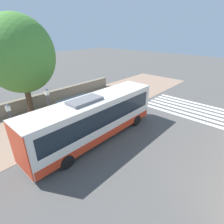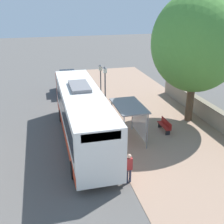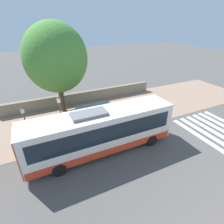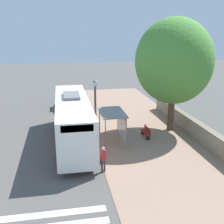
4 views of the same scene
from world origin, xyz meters
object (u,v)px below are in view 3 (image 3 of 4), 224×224
at_px(shade_tree, 56,58).
at_px(street_lamp_near, 61,118).
at_px(bus_shelter, 94,110).
at_px(bench, 81,114).
at_px(pedestrian, 144,118).
at_px(street_lamp_far, 27,126).
at_px(bus, 101,131).

bearing_deg(shade_tree, street_lamp_near, -10.15).
relative_size(bus_shelter, bench, 1.98).
distance_m(pedestrian, street_lamp_near, 8.10).
relative_size(street_lamp_far, shade_tree, 0.42).
bearing_deg(pedestrian, bus_shelter, -109.08).
bearing_deg(bench, bus_shelter, 12.49).
height_order(street_lamp_near, street_lamp_far, street_lamp_near).
bearing_deg(shade_tree, bench, 27.67).
bearing_deg(street_lamp_near, bus, 50.01).
distance_m(bench, street_lamp_near, 5.17).
relative_size(bus, bench, 7.03).
relative_size(street_lamp_near, shade_tree, 0.46).
distance_m(bus, street_lamp_near, 3.45).
bearing_deg(bench, street_lamp_far, -55.02).
xyz_separation_m(pedestrian, bench, (-4.47, -5.31, -0.54)).
xyz_separation_m(bench, street_lamp_near, (3.89, -2.60, 2.20)).
height_order(pedestrian, bench, pedestrian).
height_order(bus, bus_shelter, bus).
bearing_deg(street_lamp_near, pedestrian, 85.80).
bearing_deg(street_lamp_near, shade_tree, 169.85).
distance_m(bus, pedestrian, 5.63).
height_order(bus_shelter, pedestrian, bus_shelter).
xyz_separation_m(bus, street_lamp_near, (-2.17, -2.59, 0.73)).
distance_m(bus_shelter, shade_tree, 7.14).
xyz_separation_m(bus, shade_tree, (-8.76, -1.41, 4.20)).
relative_size(bus, street_lamp_far, 2.91).
xyz_separation_m(bus_shelter, pedestrian, (1.62, 4.68, -1.15)).
bearing_deg(bus, street_lamp_near, -129.99).
bearing_deg(street_lamp_near, bench, 146.29).
bearing_deg(bench, bus, -0.09).
bearing_deg(street_lamp_far, pedestrian, 85.63).
bearing_deg(street_lamp_far, shade_tree, 149.02).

